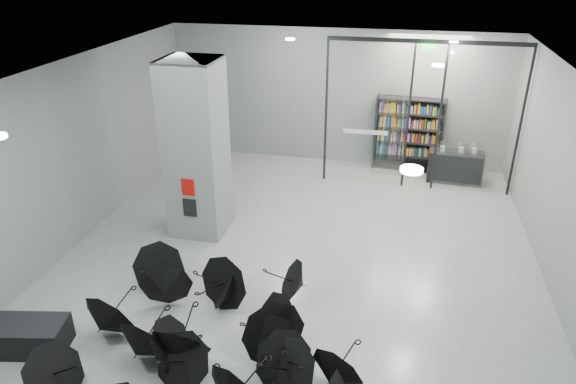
% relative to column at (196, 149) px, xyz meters
% --- Properties ---
extents(room, '(14.00, 14.02, 4.01)m').
position_rel_column_xyz_m(room, '(2.50, -2.00, 0.84)').
color(room, gray).
rests_on(room, ground).
extents(column, '(1.20, 1.20, 4.00)m').
position_rel_column_xyz_m(column, '(0.00, 0.00, 0.00)').
color(column, slate).
rests_on(column, ground).
extents(fire_cabinet, '(0.28, 0.04, 0.38)m').
position_rel_column_xyz_m(fire_cabinet, '(0.00, -0.62, -0.65)').
color(fire_cabinet, '#A50A07').
rests_on(fire_cabinet, column).
extents(info_panel, '(0.30, 0.03, 0.42)m').
position_rel_column_xyz_m(info_panel, '(0.00, -0.62, -1.15)').
color(info_panel, black).
rests_on(info_panel, column).
extents(exit_sign, '(0.30, 0.06, 0.15)m').
position_rel_column_xyz_m(exit_sign, '(4.90, 3.30, 1.82)').
color(exit_sign, '#0CE533').
rests_on(exit_sign, room).
extents(glass_partition, '(5.06, 0.08, 4.00)m').
position_rel_column_xyz_m(glass_partition, '(4.89, 3.50, 0.18)').
color(glass_partition, silver).
rests_on(glass_partition, ground).
extents(bench, '(1.66, 0.95, 0.50)m').
position_rel_column_xyz_m(bench, '(-1.49, -4.52, -1.75)').
color(bench, black).
rests_on(bench, ground).
extents(bookshelf, '(2.00, 0.57, 2.17)m').
position_rel_column_xyz_m(bookshelf, '(4.69, 4.75, -0.91)').
color(bookshelf, black).
rests_on(bookshelf, ground).
extents(shop_counter, '(1.50, 0.66, 0.89)m').
position_rel_column_xyz_m(shop_counter, '(6.03, 4.10, -1.56)').
color(shop_counter, black).
rests_on(shop_counter, ground).
extents(umbrella_cluster, '(5.25, 4.69, 1.27)m').
position_rel_column_xyz_m(umbrella_cluster, '(1.87, -4.16, -1.69)').
color(umbrella_cluster, black).
rests_on(umbrella_cluster, ground).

